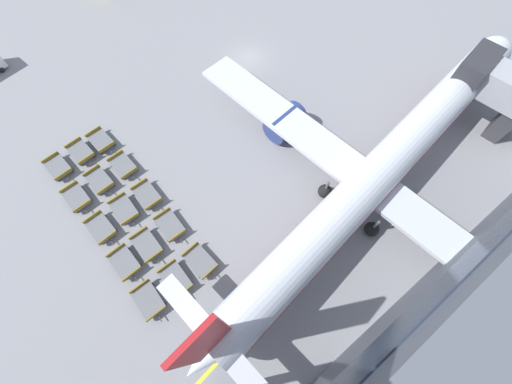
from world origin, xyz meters
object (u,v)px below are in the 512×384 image
Objects in this scene: baggage_dolly_row_near_col_c at (101,228)px; baggage_dolly_row_mid_b_col_e at (200,261)px; baggage_dolly_row_mid_a_col_b at (100,181)px; baggage_dolly_row_mid_a_col_d at (147,245)px; baggage_dolly_row_mid_a_col_a at (81,152)px; baggage_dolly_row_mid_b_col_c at (147,195)px; baggage_dolly_row_mid_a_col_c at (124,210)px; baggage_dolly_row_mid_b_col_a at (101,141)px; baggage_dolly_row_mid_a_col_e at (175,279)px; airplane at (378,174)px; baggage_dolly_row_near_col_b at (77,198)px; baggage_dolly_row_near_col_e at (148,300)px; baggage_dolly_row_near_col_d at (125,263)px; baggage_dolly_row_mid_b_col_d at (170,225)px; baggage_dolly_row_mid_b_col_b at (123,166)px; baggage_dolly_row_near_col_a at (58,167)px.

baggage_dolly_row_near_col_c and baggage_dolly_row_mid_b_col_e have the same top height.
baggage_dolly_row_mid_a_col_d is (8.45, 0.53, 0.00)m from baggage_dolly_row_mid_a_col_b.
baggage_dolly_row_mid_b_col_c is at bearing 19.66° from baggage_dolly_row_mid_a_col_a.
baggage_dolly_row_mid_a_col_c is 0.98× the size of baggage_dolly_row_mid_b_col_a.
baggage_dolly_row_mid_a_col_b is at bearing -175.35° from baggage_dolly_row_mid_a_col_e.
airplane is 27.67m from baggage_dolly_row_near_col_b.
baggage_dolly_row_mid_a_col_c is at bearing -10.92° from baggage_dolly_row_mid_b_col_a.
baggage_dolly_row_near_col_e is 0.98× the size of baggage_dolly_row_mid_a_col_b.
baggage_dolly_row_near_col_b and baggage_dolly_row_mid_b_col_a have the same top height.
baggage_dolly_row_near_col_d and baggage_dolly_row_mid_b_col_d have the same top height.
baggage_dolly_row_mid_b_col_d is at bearing 3.35° from baggage_dolly_row_mid_b_col_b.
baggage_dolly_row_near_col_d and baggage_dolly_row_mid_a_col_a have the same top height.
baggage_dolly_row_near_col_a is at bearing -176.47° from baggage_dolly_row_near_col_e.
airplane is at bearing 44.60° from baggage_dolly_row_mid_a_col_a.
baggage_dolly_row_near_col_d is at bearing 5.33° from baggage_dolly_row_near_col_b.
baggage_dolly_row_mid_a_col_b is at bearing -86.46° from baggage_dolly_row_mid_b_col_b.
baggage_dolly_row_near_col_c is at bearing -177.15° from baggage_dolly_row_near_col_e.
baggage_dolly_row_mid_b_col_b is at bearing 135.94° from baggage_dolly_row_near_col_c.
baggage_dolly_row_mid_b_col_d is at bearing 134.01° from baggage_dolly_row_near_col_e.
baggage_dolly_row_near_col_d is (4.09, 0.26, 0.00)m from baggage_dolly_row_near_col_c.
baggage_dolly_row_mid_b_col_e is (-0.14, 5.05, 0.00)m from baggage_dolly_row_near_col_e.
baggage_dolly_row_near_col_d is 3.92m from baggage_dolly_row_near_col_e.
baggage_dolly_row_mid_a_col_e is at bearing -101.13° from airplane.
baggage_dolly_row_near_col_a is 1.00× the size of baggage_dolly_row_mid_a_col_b.
baggage_dolly_row_near_col_a is 1.00× the size of baggage_dolly_row_near_col_c.
baggage_dolly_row_mid_b_col_e is at bearing 91.54° from baggage_dolly_row_near_col_e.
baggage_dolly_row_mid_a_col_b is at bearing -128.95° from airplane.
baggage_dolly_row_near_col_e is (3.92, 0.14, 0.00)m from baggage_dolly_row_near_col_d.
baggage_dolly_row_near_col_b is 4.21m from baggage_dolly_row_near_col_c.
baggage_dolly_row_mid_b_col_d is (12.28, 3.14, 0.00)m from baggage_dolly_row_mid_a_col_a.
baggage_dolly_row_mid_a_col_d is (-7.76, -19.52, -2.64)m from airplane.
baggage_dolly_row_near_col_a is 1.00× the size of baggage_dolly_row_mid_b_col_b.
baggage_dolly_row_near_col_a and baggage_dolly_row_mid_a_col_e have the same top height.
baggage_dolly_row_mid_a_col_c is at bearing 38.18° from baggage_dolly_row_near_col_b.
baggage_dolly_row_near_col_c is 4.96m from baggage_dolly_row_mid_a_col_b.
baggage_dolly_row_mid_a_col_e and baggage_dolly_row_mid_b_col_d have the same top height.
baggage_dolly_row_mid_a_col_d is at bearing 152.91° from baggage_dolly_row_near_col_e.
baggage_dolly_row_mid_b_col_a is 1.02× the size of baggage_dolly_row_mid_b_col_d.
baggage_dolly_row_mid_b_col_b is at bearing -133.14° from airplane.
baggage_dolly_row_near_col_d is 0.99× the size of baggage_dolly_row_mid_b_col_e.
baggage_dolly_row_near_col_b is 13.45m from baggage_dolly_row_mid_b_col_e.
baggage_dolly_row_mid_a_col_e is (12.46, 1.01, 0.00)m from baggage_dolly_row_mid_a_col_b.
baggage_dolly_row_mid_b_col_b is (-4.33, 2.08, 0.00)m from baggage_dolly_row_mid_a_col_c.
baggage_dolly_row_near_col_d and baggage_dolly_row_mid_a_col_e have the same top height.
baggage_dolly_row_near_col_a and baggage_dolly_row_near_col_c have the same top height.
baggage_dolly_row_near_col_b is 0.99× the size of baggage_dolly_row_mid_a_col_a.
baggage_dolly_row_mid_a_col_b is 1.01× the size of baggage_dolly_row_mid_a_col_e.
baggage_dolly_row_near_col_d is 2.25m from baggage_dolly_row_mid_a_col_d.
baggage_dolly_row_near_col_a is at bearing -82.69° from baggage_dolly_row_mid_a_col_a.
airplane is 12.42× the size of baggage_dolly_row_mid_b_col_b.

